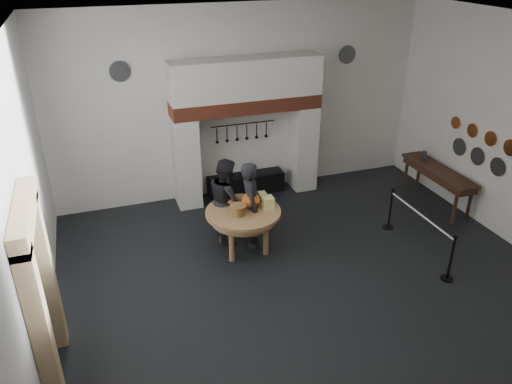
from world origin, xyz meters
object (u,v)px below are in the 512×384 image
object	(u,v)px
visitor_near	(251,205)
barrier_post_near	(451,259)
side_table	(439,170)
barrier_post_far	(390,210)
work_table	(243,212)
iron_range	(246,184)
visitor_far	(227,200)

from	to	relation	value
visitor_near	barrier_post_near	bearing A→B (deg)	-113.49
side_table	barrier_post_far	xyz separation A→B (m)	(-1.66, -0.65, -0.42)
work_table	barrier_post_near	xyz separation A→B (m)	(3.27, -2.26, -0.39)
iron_range	side_table	distance (m)	4.61
barrier_post_near	barrier_post_far	xyz separation A→B (m)	(0.00, 2.00, 0.00)
barrier_post_near	visitor_near	bearing A→B (deg)	142.07
iron_range	work_table	distance (m)	2.60
barrier_post_far	visitor_near	bearing A→B (deg)	172.90
work_table	visitor_near	world-z (taller)	visitor_near
visitor_far	barrier_post_far	xyz separation A→B (m)	(3.46, -0.78, -0.45)
work_table	side_table	world-z (taller)	side_table
iron_range	barrier_post_far	world-z (taller)	barrier_post_far
iron_range	visitor_near	xyz separation A→B (m)	(-0.62, -2.28, 0.66)
side_table	barrier_post_near	size ratio (longest dim) A/B	2.44
work_table	barrier_post_far	world-z (taller)	barrier_post_far
visitor_far	side_table	size ratio (longest dim) A/B	0.82
iron_range	visitor_far	size ratio (longest dim) A/B	1.06
visitor_far	barrier_post_near	distance (m)	4.46
side_table	barrier_post_near	bearing A→B (deg)	-122.15
work_table	barrier_post_near	world-z (taller)	barrier_post_near
work_table	side_table	distance (m)	4.95
visitor_near	barrier_post_far	xyz separation A→B (m)	(3.06, -0.38, -0.46)
work_table	barrier_post_far	distance (m)	3.30
visitor_near	side_table	bearing A→B (deg)	-72.32
iron_range	side_table	size ratio (longest dim) A/B	0.86
side_table	barrier_post_near	world-z (taller)	same
visitor_near	barrier_post_far	distance (m)	3.11
iron_range	visitor_far	world-z (taller)	visitor_far
visitor_near	work_table	bearing A→B (deg)	133.28
side_table	barrier_post_far	distance (m)	1.83
work_table	visitor_near	distance (m)	0.25
visitor_far	side_table	xyz separation A→B (m)	(5.12, -0.13, -0.03)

